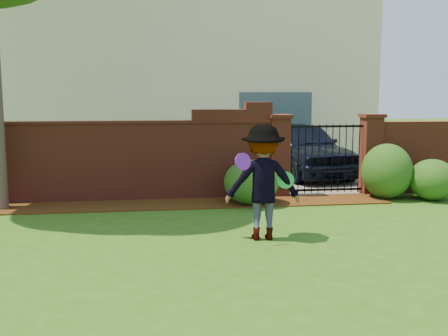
{
  "coord_description": "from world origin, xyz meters",
  "views": [
    {
      "loc": [
        -0.49,
        -7.62,
        2.34
      ],
      "look_at": [
        0.76,
        1.4,
        1.05
      ],
      "focal_mm": 42.01,
      "sensor_mm": 36.0,
      "label": 1
    }
  ],
  "objects": [
    {
      "name": "ground",
      "position": [
        0.0,
        0.0,
        -0.01
      ],
      "size": [
        80.0,
        80.0,
        0.01
      ],
      "primitive_type": "cube",
      "color": "#295415",
      "rests_on": "ground"
    },
    {
      "name": "mulch_bed",
      "position": [
        -0.95,
        3.34,
        0.01
      ],
      "size": [
        11.1,
        1.08,
        0.03
      ],
      "primitive_type": "cube",
      "color": "#371E0A",
      "rests_on": "ground"
    },
    {
      "name": "brick_wall",
      "position": [
        -2.01,
        4.0,
        0.93
      ],
      "size": [
        8.7,
        0.31,
        2.16
      ],
      "color": "maroon",
      "rests_on": "ground"
    },
    {
      "name": "pillar_left",
      "position": [
        2.4,
        4.0,
        0.96
      ],
      "size": [
        0.5,
        0.5,
        1.88
      ],
      "color": "maroon",
      "rests_on": "ground"
    },
    {
      "name": "pillar_right",
      "position": [
        4.6,
        4.0,
        0.96
      ],
      "size": [
        0.5,
        0.5,
        1.88
      ],
      "color": "maroon",
      "rests_on": "ground"
    },
    {
      "name": "iron_gate",
      "position": [
        3.5,
        4.0,
        0.85
      ],
      "size": [
        1.78,
        0.03,
        1.6
      ],
      "color": "black",
      "rests_on": "ground"
    },
    {
      "name": "driveway",
      "position": [
        3.5,
        8.0,
        0.01
      ],
      "size": [
        3.2,
        8.0,
        0.01
      ],
      "primitive_type": "cube",
      "color": "slate",
      "rests_on": "ground"
    },
    {
      "name": "house",
      "position": [
        1.0,
        12.0,
        3.16
      ],
      "size": [
        12.4,
        6.4,
        6.3
      ],
      "color": "#F4E3CC",
      "rests_on": "ground"
    },
    {
      "name": "car",
      "position": [
        3.82,
        6.79,
        0.79
      ],
      "size": [
        2.58,
        4.85,
        1.57
      ],
      "primitive_type": "imported",
      "rotation": [
        0.0,
        0.0,
        0.16
      ],
      "color": "black",
      "rests_on": "ground"
    },
    {
      "name": "shrub_left",
      "position": [
        1.59,
        3.15,
        0.48
      ],
      "size": [
        1.18,
        1.18,
        0.96
      ],
      "primitive_type": "ellipsoid",
      "color": "#164615",
      "rests_on": "ground"
    },
    {
      "name": "shrub_middle",
      "position": [
        4.73,
        3.38,
        0.62
      ],
      "size": [
        1.13,
        1.13,
        1.24
      ],
      "primitive_type": "ellipsoid",
      "color": "#164615",
      "rests_on": "ground"
    },
    {
      "name": "shrub_right",
      "position": [
        5.65,
        3.08,
        0.46
      ],
      "size": [
        1.03,
        1.03,
        0.92
      ],
      "primitive_type": "ellipsoid",
      "color": "#164615",
      "rests_on": "ground"
    },
    {
      "name": "man",
      "position": [
        1.26,
        0.48,
        0.93
      ],
      "size": [
        1.26,
        0.8,
        1.86
      ],
      "primitive_type": "imported",
      "rotation": [
        0.0,
        0.0,
        3.05
      ],
      "color": "gray",
      "rests_on": "ground"
    },
    {
      "name": "frisbee_purple",
      "position": [
        0.88,
        0.16,
        1.32
      ],
      "size": [
        0.28,
        0.17,
        0.27
      ],
      "primitive_type": "cylinder",
      "rotation": [
        1.36,
        0.0,
        0.36
      ],
      "color": "purple",
      "rests_on": "man"
    },
    {
      "name": "frisbee_green",
      "position": [
        1.61,
        0.4,
        0.98
      ],
      "size": [
        0.28,
        0.11,
        0.27
      ],
      "primitive_type": "cylinder",
      "rotation": [
        1.43,
        0.0,
        -0.17
      ],
      "color": "green",
      "rests_on": "man"
    }
  ]
}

